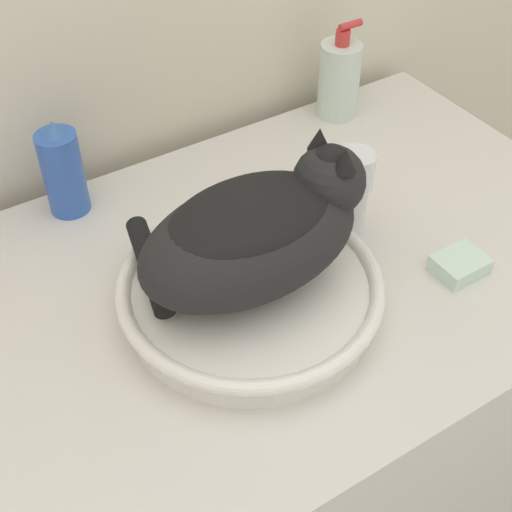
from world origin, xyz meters
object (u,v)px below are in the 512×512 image
(cat, at_px, (257,230))
(spray_bottle_trigger, at_px, (63,171))
(soap_pump_bottle, at_px, (339,79))
(soap_bar, at_px, (460,265))
(faucet, at_px, (349,189))

(cat, height_order, spray_bottle_trigger, cat)
(soap_pump_bottle, height_order, soap_bar, soap_pump_bottle)
(faucet, height_order, soap_bar, faucet)
(cat, relative_size, spray_bottle_trigger, 1.99)
(soap_pump_bottle, bearing_deg, cat, -139.33)
(cat, xyz_separation_m, faucet, (0.18, 0.05, -0.05))
(soap_bar, bearing_deg, cat, 159.94)
(cat, relative_size, soap_bar, 4.44)
(faucet, relative_size, spray_bottle_trigger, 1.01)
(cat, xyz_separation_m, soap_bar, (0.27, -0.10, -0.12))
(faucet, height_order, spray_bottle_trigger, same)
(spray_bottle_trigger, bearing_deg, soap_pump_bottle, 0.00)
(spray_bottle_trigger, height_order, soap_pump_bottle, soap_pump_bottle)
(faucet, bearing_deg, cat, 0.44)
(cat, distance_m, faucet, 0.19)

